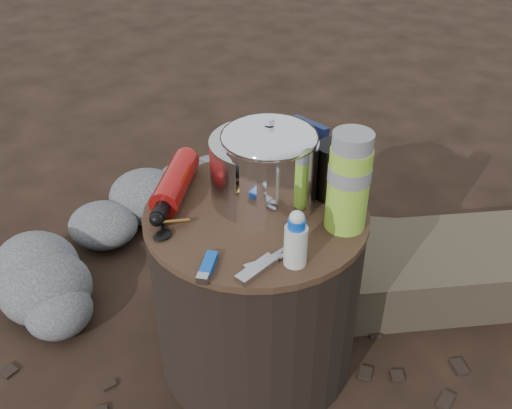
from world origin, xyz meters
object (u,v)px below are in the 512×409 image
Objects in this scene: stump at (256,288)px; fuel_bottle at (175,182)px; camping_pot at (269,166)px; travel_mug at (335,171)px; thermos at (349,182)px.

fuel_bottle is at bearing -163.27° from stump.
travel_mug is at bearing 52.12° from camping_pot.
camping_pot reaches higher than stump.
stump is 0.34m from camping_pot.
thermos is at bearing -9.76° from fuel_bottle.
stump is 0.39m from thermos.
stump is 2.29× the size of thermos.
stump is at bearing -12.62° from fuel_bottle.
camping_pot is 0.93× the size of thermos.
travel_mug is (-0.08, 0.09, -0.04)m from thermos.
thermos is (0.18, 0.04, 0.01)m from camping_pot.
fuel_bottle is 1.23× the size of thermos.
stump is 1.85× the size of fuel_bottle.
thermos is 0.13m from travel_mug.
camping_pot is (0.00, 0.04, 0.33)m from stump.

